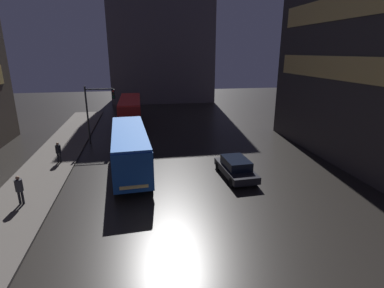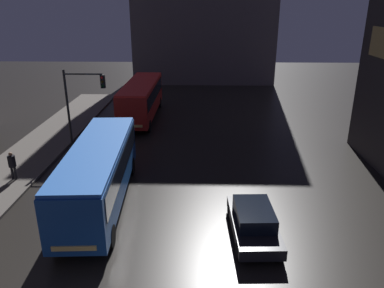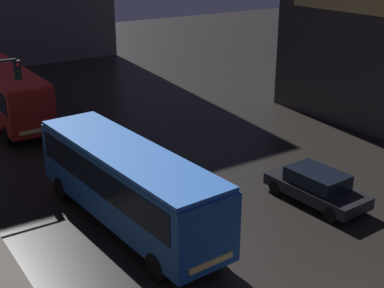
{
  "view_description": "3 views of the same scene",
  "coord_description": "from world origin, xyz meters",
  "views": [
    {
      "loc": [
        -1.64,
        -12.46,
        8.83
      ],
      "look_at": [
        2.68,
        11.54,
        1.29
      ],
      "focal_mm": 28.0,
      "sensor_mm": 36.0,
      "label": 1
    },
    {
      "loc": [
        2.75,
        -7.51,
        9.87
      ],
      "look_at": [
        2.21,
        12.42,
        2.34
      ],
      "focal_mm": 35.0,
      "sensor_mm": 36.0,
      "label": 2
    },
    {
      "loc": [
        -10.7,
        -7.2,
        10.55
      ],
      "look_at": [
        1.85,
        11.63,
        1.87
      ],
      "focal_mm": 50.0,
      "sensor_mm": 36.0,
      "label": 3
    }
  ],
  "objects": [
    {
      "name": "car_taxi",
      "position": [
        5.11,
        6.96,
        0.74
      ],
      "size": [
        2.1,
        4.58,
        1.44
      ],
      "rotation": [
        0.0,
        0.0,
        3.19
      ],
      "color": "black",
      "rests_on": "ground"
    },
    {
      "name": "sidewalk_left",
      "position": [
        -9.0,
        10.0,
        0.07
      ],
      "size": [
        4.0,
        48.0,
        0.15
      ],
      "color": "#56514C",
      "rests_on": "ground"
    },
    {
      "name": "pedestrian_far",
      "position": [
        -8.24,
        12.1,
        1.18
      ],
      "size": [
        0.6,
        0.6,
        1.7
      ],
      "rotation": [
        0.0,
        0.0,
        2.26
      ],
      "color": "black",
      "rests_on": "sidewalk_left"
    },
    {
      "name": "bus_far",
      "position": [
        -2.68,
        25.2,
        2.03
      ],
      "size": [
        2.62,
        10.61,
        3.3
      ],
      "rotation": [
        0.0,
        0.0,
        3.14
      ],
      "color": "#AD1E19",
      "rests_on": "ground"
    },
    {
      "name": "bus_near",
      "position": [
        -2.46,
        9.64,
        1.98
      ],
      "size": [
        3.09,
        10.42,
        3.21
      ],
      "rotation": [
        0.0,
        0.0,
        3.2
      ],
      "color": "#194793",
      "rests_on": "ground"
    },
    {
      "name": "pedestrian_near",
      "position": [
        -8.78,
        5.04,
        1.25
      ],
      "size": [
        0.52,
        0.52,
        1.8
      ],
      "rotation": [
        0.0,
        0.0,
        3.38
      ],
      "color": "black",
      "rests_on": "sidewalk_left"
    },
    {
      "name": "building_far_backdrop",
      "position": [
        2.92,
        46.0,
        12.61
      ],
      "size": [
        18.07,
        12.0,
        25.22
      ],
      "color": "#423D47",
      "rests_on": "ground"
    },
    {
      "name": "traffic_light_main",
      "position": [
        -5.58,
        17.45,
        3.85
      ],
      "size": [
        2.83,
        0.35,
        5.71
      ],
      "color": "#2D2D2D",
      "rests_on": "ground"
    },
    {
      "name": "ground_plane",
      "position": [
        0.0,
        0.0,
        0.0
      ],
      "size": [
        120.0,
        120.0,
        0.0
      ],
      "primitive_type": "plane",
      "color": "black"
    }
  ]
}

